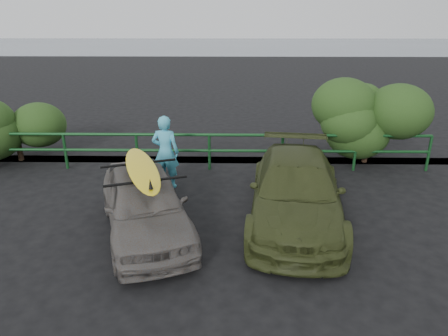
# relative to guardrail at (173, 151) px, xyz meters

# --- Properties ---
(ground) EXTENTS (80.00, 80.00, 0.00)m
(ground) POSITION_rel_guardrail_xyz_m (0.00, -5.00, -0.52)
(ground) COLOR black
(ocean) EXTENTS (200.00, 200.00, 0.00)m
(ocean) POSITION_rel_guardrail_xyz_m (0.00, 55.00, -0.52)
(ocean) COLOR slate
(ocean) RESTS_ON ground
(guardrail) EXTENTS (14.00, 0.08, 1.04)m
(guardrail) POSITION_rel_guardrail_xyz_m (0.00, 0.00, 0.00)
(guardrail) COLOR #12411B
(guardrail) RESTS_ON ground
(shrub_left) EXTENTS (3.20, 2.40, 1.96)m
(shrub_left) POSITION_rel_guardrail_xyz_m (-4.80, 0.40, 0.46)
(shrub_left) COLOR #2A4A1B
(shrub_left) RESTS_ON ground
(shrub_right) EXTENTS (3.20, 2.40, 2.51)m
(shrub_right) POSITION_rel_guardrail_xyz_m (5.00, 0.50, 0.73)
(shrub_right) COLOR #2A4A1B
(shrub_right) RESTS_ON ground
(sedan) EXTENTS (2.65, 3.99, 1.26)m
(sedan) POSITION_rel_guardrail_xyz_m (-0.06, -3.53, 0.11)
(sedan) COLOR #5F5954
(sedan) RESTS_ON ground
(olive_vehicle) EXTENTS (2.39, 4.70, 1.31)m
(olive_vehicle) POSITION_rel_guardrail_xyz_m (2.94, -2.89, 0.13)
(olive_vehicle) COLOR #373F1C
(olive_vehicle) RESTS_ON ground
(man) EXTENTS (0.71, 0.50, 1.81)m
(man) POSITION_rel_guardrail_xyz_m (-0.00, -1.22, 0.39)
(man) COLOR #47B6D5
(man) RESTS_ON ground
(roof_rack) EXTENTS (1.72, 1.46, 0.05)m
(roof_rack) POSITION_rel_guardrail_xyz_m (-0.06, -3.53, 0.77)
(roof_rack) COLOR black
(roof_rack) RESTS_ON sedan
(surfboard) EXTENTS (1.38, 2.62, 0.08)m
(surfboard) POSITION_rel_guardrail_xyz_m (-0.06, -3.53, 0.83)
(surfboard) COLOR yellow
(surfboard) RESTS_ON roof_rack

